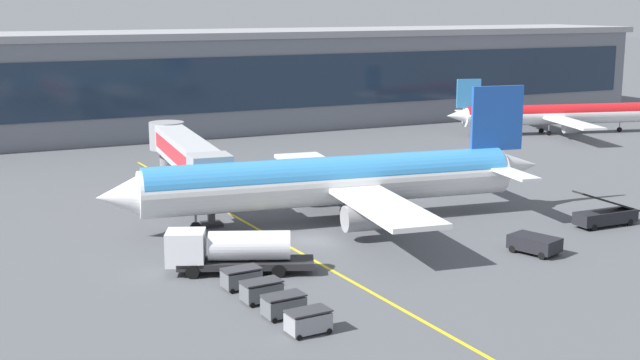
# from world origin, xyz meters

# --- Properties ---
(ground_plane) EXTENTS (700.00, 700.00, 0.00)m
(ground_plane) POSITION_xyz_m (0.00, 0.00, 0.00)
(ground_plane) COLOR #515459
(apron_lead_in_line) EXTENTS (3.85, 79.93, 0.01)m
(apron_lead_in_line) POSITION_xyz_m (-2.63, 2.00, 0.00)
(apron_lead_in_line) COLOR yellow
(apron_lead_in_line) RESTS_ON ground_plane
(terminal_building) EXTENTS (153.41, 21.40, 15.35)m
(terminal_building) POSITION_xyz_m (15.23, 66.63, 7.70)
(terminal_building) COLOR slate
(terminal_building) RESTS_ON ground_plane
(main_airliner) EXTENTS (42.09, 33.32, 11.95)m
(main_airliner) POSITION_xyz_m (4.40, 4.53, 3.88)
(main_airliner) COLOR white
(main_airliner) RESTS_ON ground_plane
(jet_bridge) EXTENTS (6.08, 25.49, 6.57)m
(jet_bridge) POSITION_xyz_m (-4.92, 19.62, 4.90)
(jet_bridge) COLOR #B2B7BC
(jet_bridge) RESTS_ON ground_plane
(fuel_tanker) EXTENTS (10.90, 6.58, 3.25)m
(fuel_tanker) POSITION_xyz_m (-9.24, -5.62, 1.75)
(fuel_tanker) COLOR #232326
(fuel_tanker) RESTS_ON ground_plane
(pushback_tug) EXTENTS (3.41, 4.34, 1.40)m
(pushback_tug) POSITION_xyz_m (14.40, -11.40, 0.85)
(pushback_tug) COLOR black
(pushback_tug) RESTS_ON ground_plane
(belt_loader) EXTENTS (6.91, 2.01, 3.49)m
(belt_loader) POSITION_xyz_m (25.69, -7.30, 0.99)
(belt_loader) COLOR black
(belt_loader) RESTS_ON ground_plane
(baggage_cart_0) EXTENTS (2.76, 1.80, 1.48)m
(baggage_cart_0) POSITION_xyz_m (-8.99, -18.79, 0.78)
(baggage_cart_0) COLOR gray
(baggage_cart_0) RESTS_ON ground_plane
(baggage_cart_1) EXTENTS (2.76, 1.80, 1.48)m
(baggage_cart_1) POSITION_xyz_m (-9.23, -15.60, 0.78)
(baggage_cart_1) COLOR #595B60
(baggage_cart_1) RESTS_ON ground_plane
(baggage_cart_2) EXTENTS (2.76, 1.80, 1.48)m
(baggage_cart_2) POSITION_xyz_m (-9.47, -12.41, 0.78)
(baggage_cart_2) COLOR #595B60
(baggage_cart_2) RESTS_ON ground_plane
(baggage_cart_3) EXTENTS (2.76, 1.80, 1.48)m
(baggage_cart_3) POSITION_xyz_m (-9.70, -9.22, 0.78)
(baggage_cart_3) COLOR #595B60
(baggage_cart_3) RESTS_ON ground_plane
(commuter_jet_far) EXTENTS (34.33, 27.66, 8.62)m
(commuter_jet_far) POSITION_xyz_m (58.88, 37.93, 3.02)
(commuter_jet_far) COLOR white
(commuter_jet_far) RESTS_ON ground_plane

